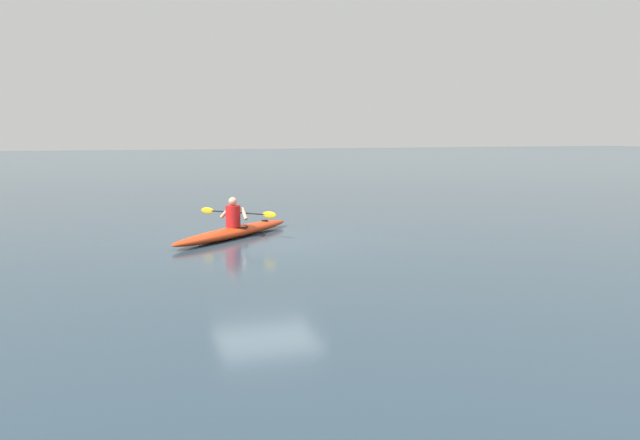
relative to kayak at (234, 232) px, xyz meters
The scene contains 3 objects.
ground_plane 1.11m from the kayak, 123.46° to the left, with size 160.00×160.00×0.00m, color #283D4C.
kayak is the anchor object (origin of this frame).
kayaker 0.45m from the kayak, 43.69° to the left, with size 1.63×1.70×0.76m.
Camera 1 is at (3.82, 16.02, 2.71)m, focal length 38.34 mm.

